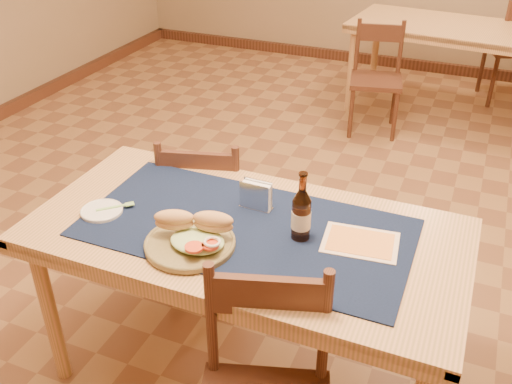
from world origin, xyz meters
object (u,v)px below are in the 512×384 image
at_px(main_table, 246,246).
at_px(beer_bottle, 301,214).
at_px(sandwich_plate, 193,238).
at_px(back_table, 452,35).
at_px(napkin_holder, 256,196).
at_px(chair_main_far, 206,209).

bearing_deg(main_table, beer_bottle, 4.91).
relative_size(sandwich_plate, beer_bottle, 1.22).
xyz_separation_m(back_table, beer_bottle, (-0.20, -3.19, 0.18)).
height_order(main_table, sandwich_plate, sandwich_plate).
relative_size(back_table, napkin_holder, 12.79).
bearing_deg(chair_main_far, beer_bottle, -36.48).
distance_m(sandwich_plate, napkin_holder, 0.33).
relative_size(back_table, sandwich_plate, 5.17).
bearing_deg(chair_main_far, napkin_holder, -40.32).
relative_size(chair_main_far, beer_bottle, 3.29).
bearing_deg(sandwich_plate, back_table, 81.08).
height_order(main_table, back_table, same).
bearing_deg(beer_bottle, back_table, 86.40).
height_order(back_table, sandwich_plate, sandwich_plate).
bearing_deg(napkin_holder, beer_bottle, -28.37).
distance_m(main_table, chair_main_far, 0.67).
relative_size(main_table, back_table, 0.97).
xyz_separation_m(sandwich_plate, napkin_holder, (0.11, 0.31, 0.02)).
distance_m(chair_main_far, napkin_holder, 0.64).
xyz_separation_m(main_table, back_table, (0.41, 3.21, 0.00)).
distance_m(main_table, beer_bottle, 0.28).
relative_size(back_table, beer_bottle, 6.30).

